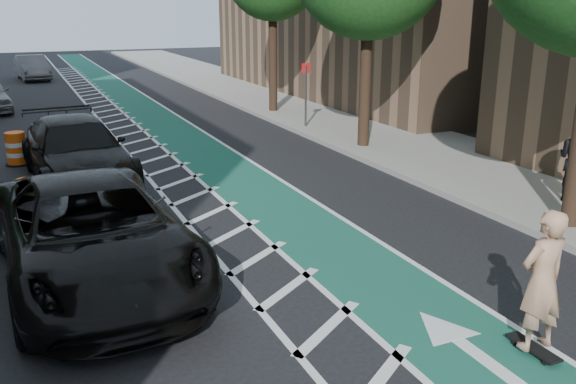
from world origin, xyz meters
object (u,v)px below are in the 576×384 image
suv_near (92,233)px  suv_far (77,151)px  skateboarder (542,281)px  barrel_a (30,201)px

suv_near → suv_far: 6.54m
suv_far → skateboarder: bearing=-72.6°
skateboarder → barrel_a: size_ratio=2.13×
suv_near → suv_far: suv_near is taller
skateboarder → barrel_a: (-5.90, 8.55, -0.65)m
suv_near → skateboarder: bearing=-47.3°
skateboarder → suv_near: (-5.03, 4.80, -0.22)m
skateboarder → suv_near: bearing=-43.8°
barrel_a → suv_far: bearing=65.3°
suv_far → barrel_a: bearing=-119.5°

